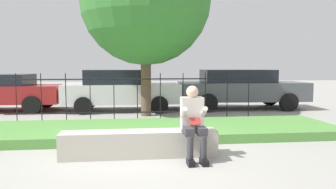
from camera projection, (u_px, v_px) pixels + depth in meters
ground_plane at (143, 156)px, 5.77m from camera, size 60.00×60.00×0.00m
stone_bench at (139, 145)px, 5.75m from camera, size 2.72×0.46×0.45m
person_seated_reader at (193, 119)px, 5.56m from camera, size 0.42×0.73×1.25m
grass_berm at (140, 130)px, 7.61m from camera, size 9.24×2.32×0.20m
iron_fence at (137, 96)px, 9.31m from camera, size 7.24×0.03×1.39m
car_parked_right at (240, 88)px, 12.29m from camera, size 4.74×2.08×1.46m
car_parked_center at (121, 89)px, 11.71m from camera, size 4.07×1.88×1.46m
car_parked_left at (0, 91)px, 11.59m from camera, size 4.31×2.05×1.31m
tree_behind_fence at (145, 0)px, 10.25m from camera, size 4.10×4.10×5.72m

